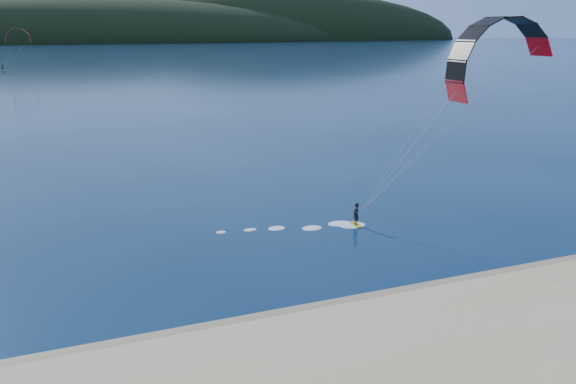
{
  "coord_description": "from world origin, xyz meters",
  "views": [
    {
      "loc": [
        -8.33,
        -17.52,
        13.93
      ],
      "look_at": [
        1.78,
        10.0,
        5.0
      ],
      "focal_mm": 33.21,
      "sensor_mm": 36.0,
      "label": 1
    }
  ],
  "objects": [
    {
      "name": "kitesurfer_near",
      "position": [
        16.89,
        11.8,
        10.81
      ],
      "size": [
        22.84,
        7.03,
        14.91
      ],
      "color": "gold",
      "rests_on": "ground"
    },
    {
      "name": "headland",
      "position": [
        0.63,
        745.28,
        0.0
      ],
      "size": [
        1200.0,
        310.0,
        140.0
      ],
      "color": "black",
      "rests_on": "ground"
    },
    {
      "name": "wet_sand",
      "position": [
        0.0,
        4.5,
        0.05
      ],
      "size": [
        220.0,
        2.5,
        0.1
      ],
      "color": "#997F59",
      "rests_on": "ground"
    },
    {
      "name": "kitesurfer_far",
      "position": [
        -30.54,
        198.11,
        10.32
      ],
      "size": [
        11.57,
        5.92,
        12.7
      ],
      "color": "gold",
      "rests_on": "ground"
    },
    {
      "name": "ground",
      "position": [
        0.0,
        0.0,
        0.0
      ],
      "size": [
        1800.0,
        1800.0,
        0.0
      ],
      "primitive_type": "plane",
      "color": "#08203B",
      "rests_on": "ground"
    }
  ]
}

